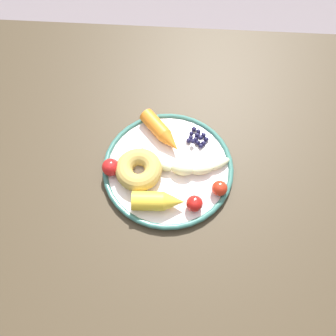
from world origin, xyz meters
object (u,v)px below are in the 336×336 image
(carrot_yellow, at_px, (158,201))
(tomato_mid, at_px, (111,167))
(carrot_orange, at_px, (161,132))
(tomato_near, at_px, (195,204))
(tomato_far, at_px, (220,188))
(donut, at_px, (139,170))
(plate, at_px, (168,169))
(banana, at_px, (183,165))
(blueberry_pile, at_px, (197,138))
(dining_table, at_px, (163,185))

(carrot_yellow, height_order, tomato_mid, carrot_yellow)
(carrot_orange, height_order, tomato_mid, tomato_mid)
(tomato_near, distance_m, tomato_far, 0.07)
(donut, relative_size, tomato_far, 3.04)
(carrot_orange, xyz_separation_m, donut, (0.04, 0.10, 0.00))
(tomato_mid, bearing_deg, plate, -172.34)
(carrot_orange, relative_size, tomato_mid, 2.96)
(carrot_orange, xyz_separation_m, carrot_yellow, (-0.01, 0.18, 0.00))
(carrot_yellow, xyz_separation_m, tomato_far, (-0.13, -0.04, -0.00))
(banana, relative_size, blueberry_pile, 3.72)
(carrot_yellow, xyz_separation_m, blueberry_pile, (-0.08, -0.17, -0.01))
(blueberry_pile, xyz_separation_m, tomato_mid, (0.19, 0.10, 0.01))
(plate, xyz_separation_m, carrot_yellow, (0.01, 0.09, 0.02))
(plate, height_order, carrot_yellow, carrot_yellow)
(banana, bearing_deg, blueberry_pile, -111.57)
(donut, height_order, blueberry_pile, donut)
(plate, xyz_separation_m, carrot_orange, (0.02, -0.08, 0.02))
(banana, distance_m, tomato_near, 0.10)
(carrot_orange, distance_m, tomato_mid, 0.15)
(carrot_yellow, xyz_separation_m, tomato_mid, (0.11, -0.07, -0.00))
(banana, distance_m, tomato_far, 0.10)
(banana, height_order, tomato_mid, tomato_mid)
(dining_table, distance_m, carrot_yellow, 0.15)
(plate, relative_size, carrot_orange, 2.51)
(blueberry_pile, bearing_deg, banana, 68.43)
(carrot_orange, relative_size, donut, 1.14)
(dining_table, bearing_deg, plate, 171.28)
(dining_table, height_order, plate, plate)
(carrot_yellow, relative_size, tomato_mid, 2.80)
(carrot_orange, bearing_deg, tomato_near, 115.09)
(carrot_yellow, bearing_deg, plate, -99.23)
(donut, xyz_separation_m, tomato_mid, (0.06, -0.00, 0.00))
(donut, bearing_deg, dining_table, -158.00)
(carrot_orange, bearing_deg, dining_table, 95.54)
(tomato_near, distance_m, tomato_mid, 0.20)
(tomato_mid, bearing_deg, blueberry_pile, -152.81)
(dining_table, xyz_separation_m, carrot_yellow, (0.00, 0.09, 0.12))
(blueberry_pile, bearing_deg, carrot_yellow, 65.29)
(carrot_yellow, height_order, tomato_far, carrot_yellow)
(tomato_near, bearing_deg, carrot_yellow, 0.48)
(blueberry_pile, height_order, tomato_far, tomato_far)
(plate, relative_size, carrot_yellow, 2.66)
(plate, bearing_deg, tomato_far, 155.71)
(dining_table, xyz_separation_m, blueberry_pile, (-0.08, -0.08, 0.10))
(tomato_mid, bearing_deg, carrot_orange, -135.72)
(dining_table, distance_m, tomato_far, 0.18)
(blueberry_pile, bearing_deg, tomato_mid, 27.19)
(tomato_near, height_order, tomato_far, tomato_near)
(dining_table, height_order, tomato_far, tomato_far)
(dining_table, relative_size, banana, 5.47)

